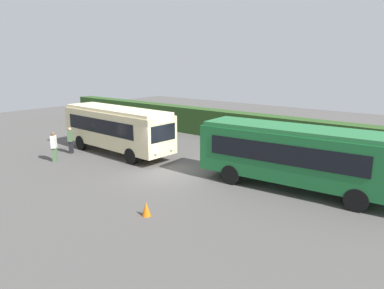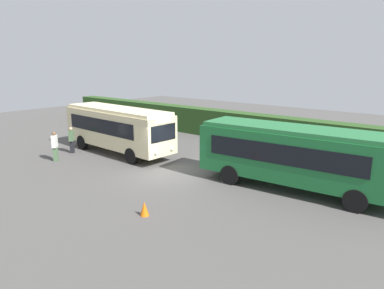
% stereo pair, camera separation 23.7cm
% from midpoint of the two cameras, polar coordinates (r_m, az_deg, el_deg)
% --- Properties ---
extents(ground_plane, '(64.00, 64.00, 0.00)m').
position_cam_midpoint_polar(ground_plane, '(19.75, -4.88, -4.72)').
color(ground_plane, '#514F4C').
extents(bus_cream, '(9.09, 2.66, 3.08)m').
position_cam_midpoint_polar(bus_cream, '(24.17, -12.30, 2.71)').
color(bus_cream, beige).
rests_on(bus_cream, ground_plane).
extents(bus_green, '(9.77, 3.26, 3.07)m').
position_cam_midpoint_polar(bus_green, '(17.56, 16.27, -1.48)').
color(bus_green, '#19602D').
rests_on(bus_green, ground_plane).
extents(person_left, '(0.38, 0.52, 1.65)m').
position_cam_midpoint_polar(person_left, '(28.33, -11.74, 2.38)').
color(person_left, '#334C8C').
rests_on(person_left, ground_plane).
extents(person_center, '(0.45, 0.48, 1.77)m').
position_cam_midpoint_polar(person_center, '(25.20, -19.27, 0.75)').
color(person_center, black).
rests_on(person_center, ground_plane).
extents(person_right, '(0.48, 0.52, 1.84)m').
position_cam_midpoint_polar(person_right, '(27.84, -8.60, 2.56)').
color(person_right, '#334C8C').
rests_on(person_right, ground_plane).
extents(person_far, '(0.51, 0.52, 1.87)m').
position_cam_midpoint_polar(person_far, '(23.47, -21.64, -0.21)').
color(person_far, '#4C6B47').
rests_on(person_far, ground_plane).
extents(hedge_row, '(44.00, 1.41, 2.19)m').
position_cam_midpoint_polar(hedge_row, '(27.34, 9.91, 2.57)').
color(hedge_row, '#2B4E1F').
rests_on(hedge_row, ground_plane).
extents(traffic_cone, '(0.36, 0.36, 0.60)m').
position_cam_midpoint_polar(traffic_cone, '(14.59, -7.86, -10.24)').
color(traffic_cone, orange).
rests_on(traffic_cone, ground_plane).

